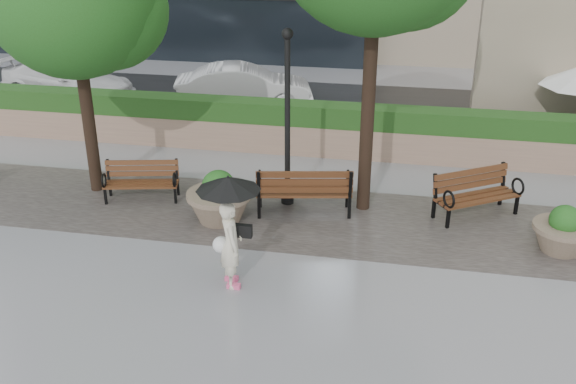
% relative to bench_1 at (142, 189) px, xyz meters
% --- Properties ---
extents(ground, '(100.00, 100.00, 0.00)m').
position_rel_bench_1_xyz_m(ground, '(3.03, -3.20, -0.26)').
color(ground, gray).
rests_on(ground, ground).
extents(cobble_strip, '(28.00, 3.20, 0.01)m').
position_rel_bench_1_xyz_m(cobble_strip, '(3.03, -0.20, -0.25)').
color(cobble_strip, '#383330').
rests_on(cobble_strip, ground).
extents(hedge_wall, '(24.00, 0.80, 1.35)m').
position_rel_bench_1_xyz_m(hedge_wall, '(3.03, 3.80, 0.40)').
color(hedge_wall, '#A38269').
rests_on(hedge_wall, ground).
extents(asphalt_street, '(40.00, 7.00, 0.00)m').
position_rel_bench_1_xyz_m(asphalt_street, '(3.03, 7.80, -0.26)').
color(asphalt_street, black).
rests_on(asphalt_street, ground).
extents(bench_1, '(1.72, 0.99, 0.87)m').
position_rel_bench_1_xyz_m(bench_1, '(0.00, 0.00, 0.00)').
color(bench_1, brown).
rests_on(bench_1, ground).
extents(bench_2, '(2.12, 1.18, 1.08)m').
position_rel_bench_1_xyz_m(bench_2, '(3.69, 0.02, 0.06)').
color(bench_2, brown).
rests_on(bench_2, ground).
extents(bench_3, '(1.93, 1.62, 0.99)m').
position_rel_bench_1_xyz_m(bench_3, '(7.30, 0.58, 0.03)').
color(bench_3, brown).
rests_on(bench_3, ground).
extents(planter_left, '(1.35, 1.35, 1.13)m').
position_rel_bench_1_xyz_m(planter_left, '(2.02, -0.69, 0.18)').
color(planter_left, '#7F6B56').
rests_on(planter_left, ground).
extents(planter_right, '(1.14, 1.14, 0.96)m').
position_rel_bench_1_xyz_m(planter_right, '(8.81, -0.68, 0.11)').
color(planter_right, '#7F6B56').
rests_on(planter_right, ground).
extents(lamppost, '(0.28, 0.28, 3.86)m').
position_rel_bench_1_xyz_m(lamppost, '(3.24, 0.46, 1.43)').
color(lamppost, black).
rests_on(lamppost, ground).
extents(car_left, '(5.09, 2.85, 1.39)m').
position_rel_bench_1_xyz_m(car_left, '(-5.66, 7.20, 0.44)').
color(car_left, white).
rests_on(car_left, ground).
extents(car_right, '(4.64, 2.60, 1.45)m').
position_rel_bench_1_xyz_m(car_right, '(0.43, 7.40, 0.46)').
color(car_right, white).
rests_on(car_right, ground).
extents(pedestrian, '(1.09, 1.09, 2.01)m').
position_rel_bench_1_xyz_m(pedestrian, '(2.94, -3.02, 0.96)').
color(pedestrian, '#EFE6C9').
rests_on(pedestrian, ground).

